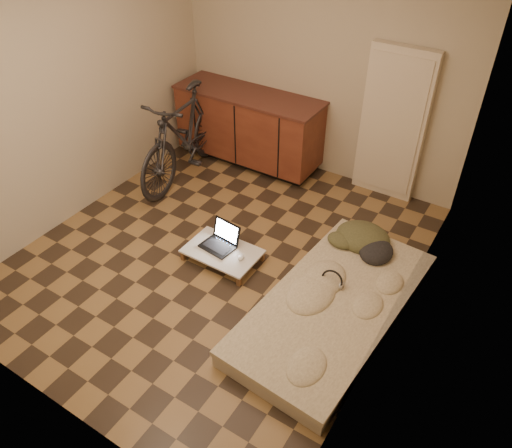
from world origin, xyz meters
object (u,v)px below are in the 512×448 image
Objects in this scene: laptop at (221,241)px; lap_desk at (222,252)px; futon at (334,307)px; bicycle at (184,131)px.

lap_desk is at bearing -40.24° from laptop.
lap_desk is 0.11m from laptop.
futon is 1.30m from laptop.
lap_desk is at bearing -178.74° from futon.
bicycle reaches higher than futon.
bicycle is 1.72m from lap_desk.
bicycle is 2.56× the size of lap_desk.
bicycle is 1.62m from laptop.
futon is 1.23m from lap_desk.
laptop is at bearing -46.14° from bicycle.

